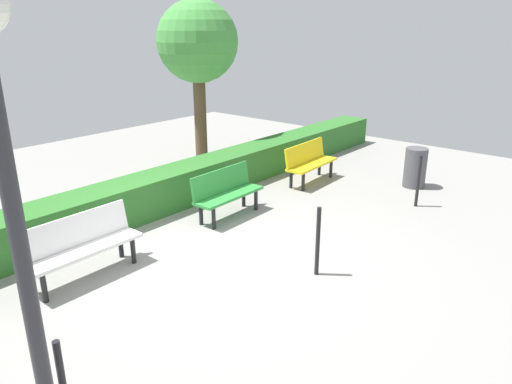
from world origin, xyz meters
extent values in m
plane|color=gray|center=(0.00, 0.00, 0.00)|extent=(17.77, 17.77, 0.00)
cube|color=yellow|center=(-3.91, -0.92, 0.41)|extent=(1.50, 0.49, 0.05)
cube|color=yellow|center=(-3.90, -1.11, 0.65)|extent=(1.48, 0.18, 0.42)
cylinder|color=black|center=(-4.50, -0.80, 0.20)|extent=(0.07, 0.07, 0.39)
cylinder|color=black|center=(-4.49, -1.10, 0.20)|extent=(0.07, 0.07, 0.39)
cylinder|color=black|center=(-3.32, -0.75, 0.20)|extent=(0.07, 0.07, 0.39)
cylinder|color=black|center=(-3.31, -1.05, 0.20)|extent=(0.07, 0.07, 0.39)
cube|color=#2D8C38|center=(-1.29, -0.94, 0.41)|extent=(1.45, 0.45, 0.05)
cube|color=#2D8C38|center=(-1.29, -1.13, 0.65)|extent=(1.44, 0.13, 0.42)
cylinder|color=black|center=(-1.86, -0.80, 0.20)|extent=(0.07, 0.07, 0.39)
cylinder|color=black|center=(-1.86, -1.10, 0.20)|extent=(0.07, 0.07, 0.39)
cylinder|color=black|center=(-0.72, -0.78, 0.20)|extent=(0.07, 0.07, 0.39)
cylinder|color=black|center=(-0.72, -1.08, 0.20)|extent=(0.07, 0.07, 0.39)
cube|color=white|center=(1.57, -0.95, 0.41)|extent=(1.65, 0.43, 0.05)
cube|color=white|center=(1.57, -1.14, 0.65)|extent=(1.65, 0.13, 0.42)
cylinder|color=black|center=(0.90, -0.81, 0.20)|extent=(0.07, 0.07, 0.39)
cylinder|color=black|center=(0.90, -1.11, 0.20)|extent=(0.07, 0.07, 0.39)
cylinder|color=black|center=(2.24, -0.80, 0.20)|extent=(0.07, 0.07, 0.39)
cylinder|color=black|center=(2.24, -1.10, 0.20)|extent=(0.07, 0.07, 0.39)
cube|color=#2D6B28|center=(-1.18, -2.19, 0.35)|extent=(13.77, 0.75, 0.71)
cylinder|color=brown|center=(-3.73, -4.20, 1.16)|extent=(0.30, 0.30, 2.31)
sphere|color=#479942|center=(-3.73, -4.20, 2.90)|extent=(1.96, 1.96, 1.96)
cylinder|color=black|center=(-3.98, 1.42, 0.50)|extent=(0.06, 0.06, 1.00)
cylinder|color=black|center=(-0.53, 1.42, 0.50)|extent=(0.06, 0.06, 1.00)
cylinder|color=#2D2D33|center=(3.34, 1.51, 1.63)|extent=(0.12, 0.12, 3.26)
cylinder|color=#4C4C51|center=(-5.08, 0.91, 0.42)|extent=(0.46, 0.46, 0.84)
camera|label=1|loc=(4.54, 4.58, 3.30)|focal=33.62mm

